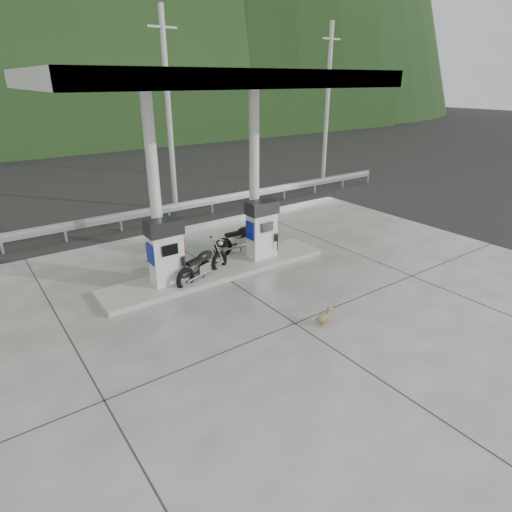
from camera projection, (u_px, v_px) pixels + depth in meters
ground at (269, 307)px, 10.86m from camera, size 160.00×160.00×0.00m
forecourt_apron at (269, 307)px, 10.86m from camera, size 18.00×14.00×0.02m
pump_island at (218, 271)px, 12.70m from camera, size 7.00×1.40×0.15m
gas_pump_left at (166, 252)px, 11.47m from camera, size 0.95×0.55×1.80m
gas_pump_right at (262, 229)px, 13.19m from camera, size 0.95×0.55×1.80m
canopy_column_left at (155, 191)px, 11.15m from camera, size 0.30×0.30×5.00m
canopy_column_right at (254, 176)px, 12.88m from camera, size 0.30×0.30×5.00m
canopy_roof at (211, 79)px, 10.68m from camera, size 8.50×5.00×0.40m
guardrail at (145, 208)px, 16.59m from camera, size 26.00×0.16×1.42m
road at (116, 206)px, 19.49m from camera, size 60.00×7.00×0.01m
utility_pole_b at (169, 115)px, 17.53m from camera, size 0.22×0.22×8.00m
utility_pole_c at (327, 107)px, 22.38m from camera, size 0.22×0.22×8.00m
tree_band at (29, 113)px, 32.21m from camera, size 80.00×6.00×6.00m
motorcycle_left at (203, 265)px, 12.11m from camera, size 2.05×1.23×0.93m
motorcycle_right at (242, 239)px, 14.06m from camera, size 2.02×0.64×0.96m
duck at (323, 318)px, 9.99m from camera, size 0.49×0.18×0.35m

